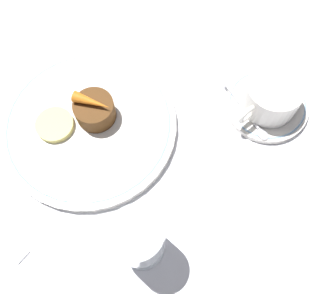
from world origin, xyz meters
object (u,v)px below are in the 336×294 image
object	(u,v)px
coffee_cup	(272,95)
dessert_cake	(95,110)
dinner_plate	(89,125)
wine_glass	(138,238)

from	to	relation	value
coffee_cup	dessert_cake	xyz separation A→B (m)	(0.22, -0.16, -0.01)
dinner_plate	wine_glass	world-z (taller)	wine_glass
wine_glass	dessert_cake	xyz separation A→B (m)	(-0.07, -0.20, -0.05)
dinner_plate	dessert_cake	size ratio (longest dim) A/B	4.44
dinner_plate	dessert_cake	world-z (taller)	dessert_cake
dinner_plate	coffee_cup	bearing A→B (deg)	147.25
dinner_plate	coffee_cup	xyz separation A→B (m)	(-0.24, 0.15, 0.03)
dinner_plate	wine_glass	xyz separation A→B (m)	(0.05, 0.20, 0.07)
dinner_plate	coffee_cup	distance (m)	0.28
dessert_cake	dinner_plate	bearing A→B (deg)	10.08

